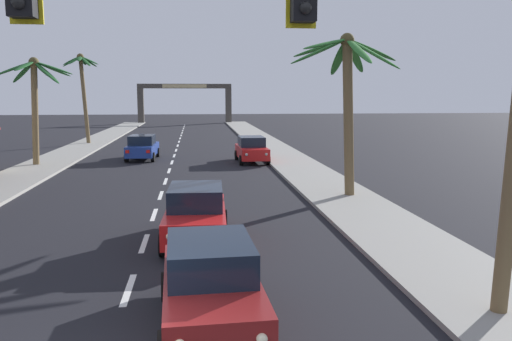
# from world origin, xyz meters

# --- Properties ---
(sidewalk_right) EXTENTS (3.20, 110.00, 0.14)m
(sidewalk_right) POSITION_xyz_m (7.80, 20.00, 0.07)
(sidewalk_right) COLOR gray
(sidewalk_right) RESTS_ON ground
(sidewalk_left) EXTENTS (3.20, 110.00, 0.14)m
(sidewalk_left) POSITION_xyz_m (-7.80, 20.00, 0.07)
(sidewalk_left) COLOR gray
(sidewalk_left) RESTS_ON ground
(lane_markings) EXTENTS (4.28, 88.32, 0.01)m
(lane_markings) POSITION_xyz_m (0.41, 20.36, 0.00)
(lane_markings) COLOR silver
(lane_markings) RESTS_ON ground
(traffic_signal_mast) EXTENTS (10.94, 0.41, 7.25)m
(traffic_signal_mast) POSITION_xyz_m (3.23, -0.04, 5.19)
(traffic_signal_mast) COLOR #2D2D33
(traffic_signal_mast) RESTS_ON ground
(sedan_lead_at_stop_bar) EXTENTS (2.09, 4.51, 1.68)m
(sedan_lead_at_stop_bar) POSITION_xyz_m (1.83, 2.43, 0.85)
(sedan_lead_at_stop_bar) COLOR maroon
(sedan_lead_at_stop_bar) RESTS_ON ground
(sedan_third_in_queue) EXTENTS (2.07, 4.50, 1.68)m
(sedan_third_in_queue) POSITION_xyz_m (1.56, 8.38, 0.85)
(sedan_third_in_queue) COLOR red
(sedan_third_in_queue) RESTS_ON ground
(sedan_oncoming_far) EXTENTS (2.10, 4.51, 1.68)m
(sedan_oncoming_far) POSITION_xyz_m (-2.06, 28.83, 0.85)
(sedan_oncoming_far) COLOR navy
(sedan_oncoming_far) RESTS_ON ground
(sedan_parked_nearest_kerb) EXTENTS (2.03, 4.48, 1.68)m
(sedan_parked_nearest_kerb) POSITION_xyz_m (5.23, 26.60, 0.85)
(sedan_parked_nearest_kerb) COLOR red
(sedan_parked_nearest_kerb) RESTS_ON ground
(palm_left_third) EXTENTS (4.54, 4.52, 6.66)m
(palm_left_third) POSITION_xyz_m (-8.09, 26.00, 4.82)
(palm_left_third) COLOR brown
(palm_left_third) RESTS_ON ground
(palm_left_farthest) EXTENTS (3.24, 3.34, 7.96)m
(palm_left_farthest) POSITION_xyz_m (-8.22, 40.27, 5.82)
(palm_left_farthest) COLOR brown
(palm_left_farthest) RESTS_ON ground
(palm_right_second) EXTENTS (4.79, 4.51, 6.96)m
(palm_right_second) POSITION_xyz_m (7.94, 14.34, 4.93)
(palm_right_second) COLOR brown
(palm_right_second) RESTS_ON ground
(town_gateway_arch) EXTENTS (14.33, 0.90, 6.02)m
(town_gateway_arch) POSITION_xyz_m (0.00, 74.01, 3.93)
(town_gateway_arch) COLOR #423D38
(town_gateway_arch) RESTS_ON ground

